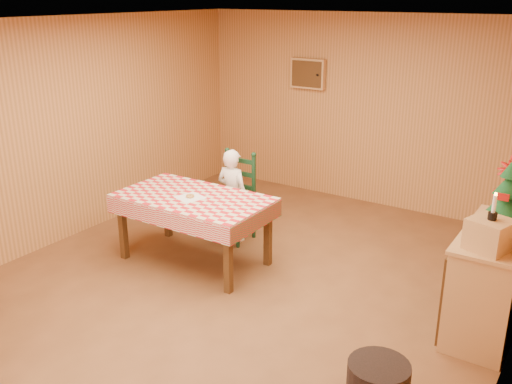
% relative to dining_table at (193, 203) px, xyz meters
% --- Properties ---
extents(ground, '(6.00, 6.00, 0.00)m').
position_rel_dining_table_xyz_m(ground, '(0.77, -0.15, -0.69)').
color(ground, brown).
rests_on(ground, ground).
extents(cabin_walls, '(5.10, 6.05, 2.65)m').
position_rel_dining_table_xyz_m(cabin_walls, '(0.77, 0.39, 1.14)').
color(cabin_walls, '#BA7D43').
rests_on(cabin_walls, ground).
extents(dining_table, '(1.66, 0.96, 0.77)m').
position_rel_dining_table_xyz_m(dining_table, '(0.00, 0.00, 0.00)').
color(dining_table, '#4E2F14').
rests_on(dining_table, ground).
extents(ladder_chair, '(0.44, 0.40, 1.08)m').
position_rel_dining_table_xyz_m(ladder_chair, '(-0.00, 0.79, -0.18)').
color(ladder_chair, black).
rests_on(ladder_chair, ground).
extents(seated_child, '(0.41, 0.27, 1.12)m').
position_rel_dining_table_xyz_m(seated_child, '(0.00, 0.73, -0.13)').
color(seated_child, white).
rests_on(seated_child, ground).
extents(napkin, '(0.33, 0.33, 0.00)m').
position_rel_dining_table_xyz_m(napkin, '(0.00, -0.05, 0.08)').
color(napkin, white).
rests_on(napkin, dining_table).
extents(donut, '(0.11, 0.11, 0.03)m').
position_rel_dining_table_xyz_m(donut, '(0.00, -0.05, 0.10)').
color(donut, '#B38240').
rests_on(donut, napkin).
extents(shelf_unit, '(0.54, 1.24, 0.93)m').
position_rel_dining_table_xyz_m(shelf_unit, '(3.00, 0.36, -0.22)').
color(shelf_unit, tan).
rests_on(shelf_unit, ground).
extents(crate, '(0.38, 0.38, 0.25)m').
position_rel_dining_table_xyz_m(crate, '(3.01, -0.04, 0.37)').
color(crate, tan).
rests_on(crate, shelf_unit).
extents(christmas_tree, '(0.34, 0.34, 0.62)m').
position_rel_dining_table_xyz_m(christmas_tree, '(3.01, 0.61, 0.52)').
color(christmas_tree, '#4E2F14').
rests_on(christmas_tree, shelf_unit).
extents(flower_arrangement, '(0.34, 0.34, 0.47)m').
position_rel_dining_table_xyz_m(flower_arrangement, '(2.96, 0.91, 0.48)').
color(flower_arrangement, '#A1120E').
rests_on(flower_arrangement, shelf_unit).
extents(candle_set, '(0.07, 0.07, 0.22)m').
position_rel_dining_table_xyz_m(candle_set, '(3.01, -0.04, 0.56)').
color(candle_set, black).
rests_on(candle_set, crate).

